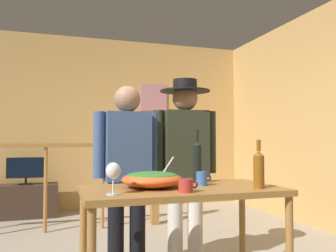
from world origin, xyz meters
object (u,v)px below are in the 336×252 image
object	(u,v)px
framed_picture	(154,97)
wine_glass	(113,172)
tv_console	(25,201)
wine_bottle_amber	(259,169)
person_standing_right	(185,156)
flat_screen_tv	(26,168)
serving_table	(182,201)
salad_bowl	(152,179)
mug_blue	(202,179)
mug_red	(186,186)
person_standing_left	(127,165)
stair_railing	(88,173)
wine_bottle_dark	(197,161)

from	to	relation	value
framed_picture	wine_glass	distance (m)	4.07
tv_console	wine_glass	xyz separation A→B (m)	(0.73, -3.47, 0.70)
wine_bottle_amber	person_standing_right	bearing A→B (deg)	105.00
tv_console	flat_screen_tv	world-z (taller)	flat_screen_tv
serving_table	wine_bottle_amber	xyz separation A→B (m)	(0.47, -0.19, 0.22)
salad_bowl	mug_blue	bearing A→B (deg)	0.19
wine_bottle_amber	flat_screen_tv	bearing A→B (deg)	116.02
mug_red	person_standing_left	bearing A→B (deg)	103.60
salad_bowl	person_standing_right	size ratio (longest dim) A/B	0.25
framed_picture	wine_bottle_amber	distance (m)	3.91
tv_console	mug_red	world-z (taller)	mug_red
serving_table	mug_red	bearing A→B (deg)	-103.45
tv_console	serving_table	world-z (taller)	serving_table
person_standing_left	tv_console	bearing A→B (deg)	-72.85
salad_bowl	wine_glass	size ratio (longest dim) A/B	2.18
flat_screen_tv	salad_bowl	distance (m)	3.39
stair_railing	serving_table	distance (m)	2.36
flat_screen_tv	wine_glass	xyz separation A→B (m)	(0.73, -3.44, 0.22)
wine_bottle_amber	mug_blue	xyz separation A→B (m)	(-0.30, 0.25, -0.08)
person_standing_left	framed_picture	bearing A→B (deg)	-111.90
framed_picture	salad_bowl	size ratio (longest dim) A/B	1.13
salad_bowl	person_standing_left	distance (m)	0.57
wine_bottle_dark	mug_blue	world-z (taller)	wine_bottle_dark
serving_table	mug_blue	size ratio (longest dim) A/B	11.73
tv_console	mug_blue	xyz separation A→B (m)	(1.39, -3.25, 0.61)
person_standing_left	stair_railing	bearing A→B (deg)	-86.88
tv_console	wine_glass	distance (m)	3.61
person_standing_left	mug_red	bearing A→B (deg)	100.93
stair_railing	wine_bottle_amber	distance (m)	2.68
wine_bottle_dark	person_standing_left	distance (m)	0.61
person_standing_right	wine_bottle_dark	bearing A→B (deg)	85.26
person_standing_left	wine_bottle_dark	bearing A→B (deg)	135.72
framed_picture	person_standing_right	xyz separation A→B (m)	(-0.53, -2.98, -0.87)
stair_railing	flat_screen_tv	xyz separation A→B (m)	(-0.80, 0.95, 0.00)
mug_blue	wine_bottle_amber	bearing A→B (deg)	-39.17
mug_blue	flat_screen_tv	bearing A→B (deg)	113.34
framed_picture	person_standing_left	xyz separation A→B (m)	(-1.04, -2.98, -0.94)
stair_railing	wine_bottle_dark	world-z (taller)	wine_bottle_dark
flat_screen_tv	mug_red	world-z (taller)	mug_red
person_standing_left	flat_screen_tv	bearing A→B (deg)	-72.64
tv_console	salad_bowl	xyz separation A→B (m)	(1.03, -3.25, 0.62)
serving_table	wine_bottle_dark	size ratio (longest dim) A/B	3.34
stair_railing	wine_bottle_dark	distance (m)	2.21
flat_screen_tv	wine_bottle_amber	size ratio (longest dim) A/B	1.63
flat_screen_tv	person_standing_right	xyz separation A→B (m)	(1.47, -2.66, 0.27)
mug_red	person_standing_right	bearing A→B (deg)	69.94
framed_picture	wine_bottle_amber	world-z (taller)	framed_picture
wine_glass	serving_table	bearing A→B (deg)	18.58
wine_bottle_amber	tv_console	bearing A→B (deg)	115.81
serving_table	wine_bottle_dark	world-z (taller)	wine_bottle_dark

